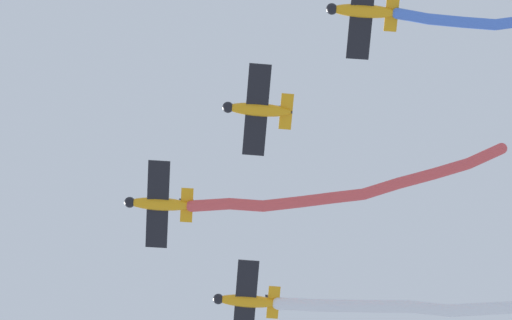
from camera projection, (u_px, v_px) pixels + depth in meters
name	position (u px, v px, depth m)	size (l,w,h in m)	color
airplane_lead	(158.00, 204.00, 87.56)	(6.55, 5.30, 1.70)	orange
smoke_trail_lead	(350.00, 188.00, 88.64)	(16.90, 17.59, 4.04)	#DB4C4C
airplane_left_wing	(257.00, 110.00, 85.26)	(6.60, 5.26, 1.70)	orange
airplane_right_wing	(246.00, 301.00, 90.38)	(6.59, 5.27, 1.70)	orange
smoke_trail_right_wing	(409.00, 307.00, 90.61)	(12.15, 17.22, 1.31)	white
airplane_slot	(362.00, 11.00, 82.68)	(6.56, 5.29, 1.70)	orange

